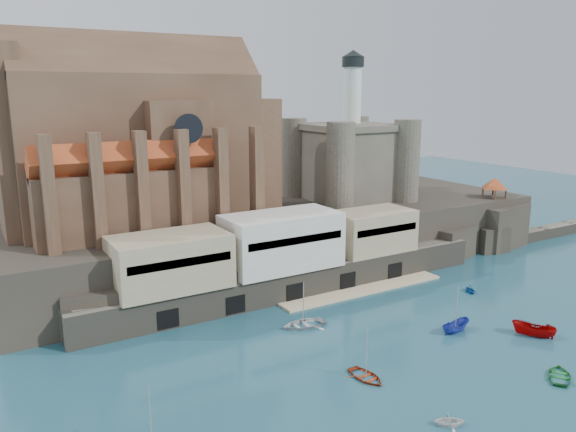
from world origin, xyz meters
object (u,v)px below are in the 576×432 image
(boat_1, at_px, (449,425))
(boat_0, at_px, (366,378))
(pavilion, at_px, (495,185))
(boat_2, at_px, (455,332))
(castle_keep, at_px, (349,157))
(church, at_px, (151,149))

(boat_1, bearing_deg, boat_0, 35.54)
(pavilion, relative_size, boat_2, 1.32)
(boat_1, distance_m, boat_2, 22.55)
(pavilion, bearing_deg, castle_keep, 149.82)
(church, relative_size, castle_keep, 1.60)
(pavilion, bearing_deg, boat_1, -143.51)
(castle_keep, bearing_deg, boat_2, -107.73)
(castle_keep, xyz_separation_m, pavilion, (25.92, -15.08, -5.59))
(boat_2, bearing_deg, boat_1, 126.90)
(church, bearing_deg, pavilion, -13.48)
(boat_0, height_order, boat_1, boat_0)
(castle_keep, bearing_deg, church, 178.89)
(pavilion, distance_m, boat_1, 71.11)
(church, relative_size, boat_2, 9.70)
(boat_1, relative_size, boat_2, 0.65)
(boat_0, bearing_deg, boat_2, 8.06)
(boat_0, xyz_separation_m, boat_2, (18.12, 3.64, 0.00))
(church, xyz_separation_m, boat_2, (26.84, -42.59, -22.13))
(pavilion, xyz_separation_m, boat_2, (-39.29, -26.74, -12.73))
(pavilion, bearing_deg, boat_2, -145.77)
(church, distance_m, pavilion, 68.65)
(church, relative_size, boat_0, 9.48)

